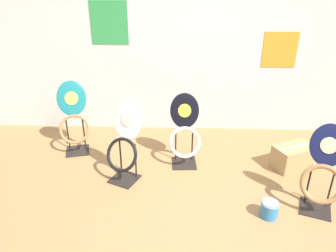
{
  "coord_description": "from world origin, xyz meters",
  "views": [
    {
      "loc": [
        -0.3,
        -2.11,
        2.1
      ],
      "look_at": [
        -0.41,
        1.07,
        0.55
      ],
      "focal_mm": 35.0,
      "sensor_mm": 36.0,
      "label": 1
    }
  ],
  "objects_px": {
    "toilet_seat_display_navy_moon": "(323,175)",
    "toilet_seat_display_white_plain": "(124,144)",
    "paint_can": "(269,209)",
    "toilet_seat_display_jazz_black": "(185,136)",
    "toilet_seat_display_teal_sax": "(74,119)",
    "storage_box": "(293,157)"
  },
  "relations": [
    {
      "from": "paint_can",
      "to": "toilet_seat_display_navy_moon",
      "type": "bearing_deg",
      "value": 15.64
    },
    {
      "from": "toilet_seat_display_teal_sax",
      "to": "storage_box",
      "type": "xyz_separation_m",
      "value": [
        2.61,
        -0.31,
        -0.29
      ]
    },
    {
      "from": "toilet_seat_display_teal_sax",
      "to": "paint_can",
      "type": "bearing_deg",
      "value": -28.72
    },
    {
      "from": "toilet_seat_display_white_plain",
      "to": "toilet_seat_display_teal_sax",
      "type": "xyz_separation_m",
      "value": [
        -0.71,
        0.59,
        -0.0
      ]
    },
    {
      "from": "storage_box",
      "to": "toilet_seat_display_white_plain",
      "type": "bearing_deg",
      "value": -171.33
    },
    {
      "from": "storage_box",
      "to": "toilet_seat_display_teal_sax",
      "type": "bearing_deg",
      "value": 173.33
    },
    {
      "from": "toilet_seat_display_white_plain",
      "to": "toilet_seat_display_teal_sax",
      "type": "relative_size",
      "value": 1.03
    },
    {
      "from": "toilet_seat_display_teal_sax",
      "to": "toilet_seat_display_jazz_black",
      "type": "bearing_deg",
      "value": -11.05
    },
    {
      "from": "toilet_seat_display_teal_sax",
      "to": "paint_can",
      "type": "relative_size",
      "value": 5.15
    },
    {
      "from": "toilet_seat_display_navy_moon",
      "to": "toilet_seat_display_teal_sax",
      "type": "xyz_separation_m",
      "value": [
        -2.62,
        1.04,
        0.04
      ]
    },
    {
      "from": "toilet_seat_display_teal_sax",
      "to": "storage_box",
      "type": "bearing_deg",
      "value": -6.67
    },
    {
      "from": "toilet_seat_display_navy_moon",
      "to": "toilet_seat_display_white_plain",
      "type": "distance_m",
      "value": 1.95
    },
    {
      "from": "storage_box",
      "to": "paint_can",
      "type": "bearing_deg",
      "value": -118.81
    },
    {
      "from": "toilet_seat_display_teal_sax",
      "to": "paint_can",
      "type": "distance_m",
      "value": 2.46
    },
    {
      "from": "toilet_seat_display_navy_moon",
      "to": "paint_can",
      "type": "bearing_deg",
      "value": -164.36
    },
    {
      "from": "toilet_seat_display_navy_moon",
      "to": "storage_box",
      "type": "xyz_separation_m",
      "value": [
        -0.01,
        0.73,
        -0.25
      ]
    },
    {
      "from": "toilet_seat_display_jazz_black",
      "to": "toilet_seat_display_teal_sax",
      "type": "height_order",
      "value": "toilet_seat_display_teal_sax"
    },
    {
      "from": "toilet_seat_display_jazz_black",
      "to": "toilet_seat_display_teal_sax",
      "type": "distance_m",
      "value": 1.38
    },
    {
      "from": "toilet_seat_display_white_plain",
      "to": "toilet_seat_display_jazz_black",
      "type": "bearing_deg",
      "value": 27.29
    },
    {
      "from": "toilet_seat_display_white_plain",
      "to": "storage_box",
      "type": "bearing_deg",
      "value": 8.67
    },
    {
      "from": "toilet_seat_display_jazz_black",
      "to": "toilet_seat_display_navy_moon",
      "type": "bearing_deg",
      "value": -31.41
    },
    {
      "from": "toilet_seat_display_white_plain",
      "to": "paint_can",
      "type": "distance_m",
      "value": 1.57
    }
  ]
}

